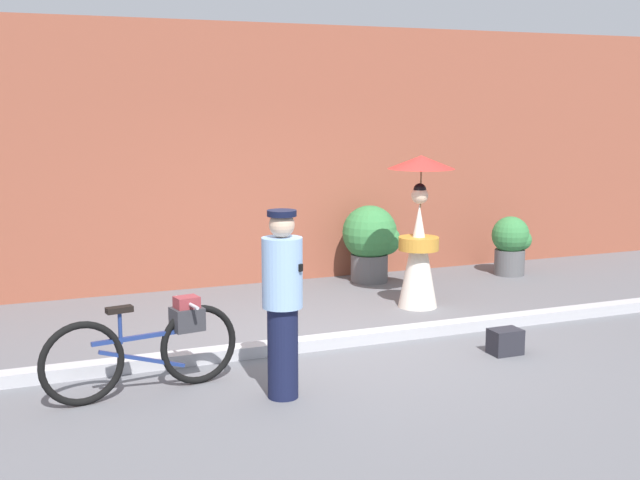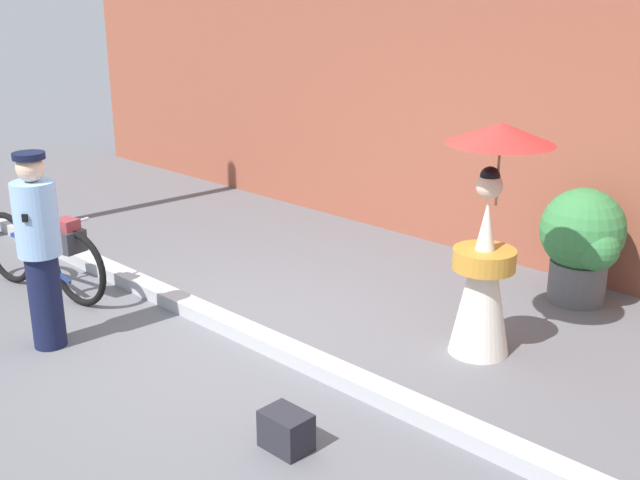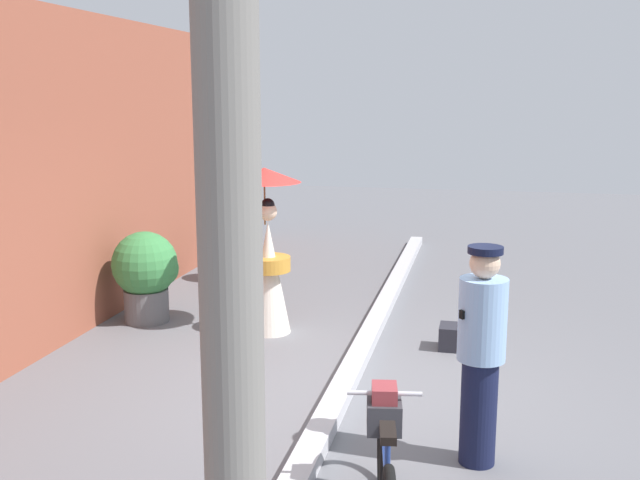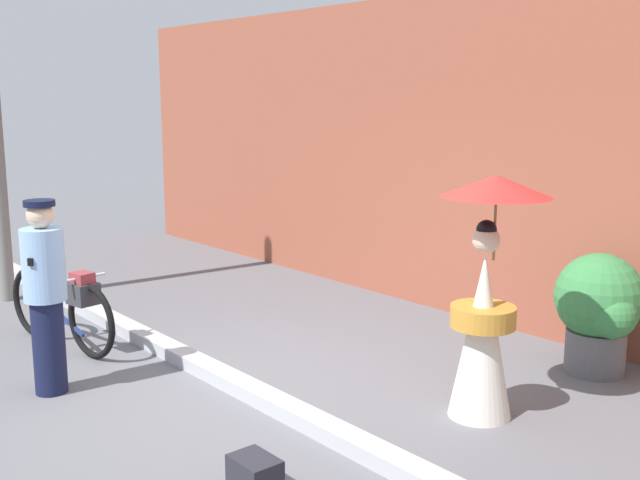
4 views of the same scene
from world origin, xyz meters
The scene contains 9 objects.
ground_plane centered at (0.00, 0.00, 0.00)m, with size 30.00×30.00×0.00m, color slate.
building_wall centered at (0.00, 3.35, 1.76)m, with size 14.00×0.40×3.53m, color brown.
sidewalk_curb centered at (0.00, 0.00, 0.06)m, with size 14.00×0.20×0.12m, color #B2B2B7.
bicycle_near_officer centered at (-2.05, -0.65, 0.42)m, with size 1.73×0.48×0.81m.
person_officer centered at (-1.05, -1.19, 0.85)m, with size 0.34×0.34×1.60m.
person_with_parasol centered at (1.54, 1.16, 0.93)m, with size 0.81×0.81×1.85m.
potted_plant_by_door centered at (3.70, 2.31, 0.47)m, with size 0.55×0.54×0.86m.
potted_plant_small centered at (1.62, 2.66, 0.60)m, with size 0.78×0.76×1.07m.
backpack_on_pavement centered at (1.41, -0.88, 0.13)m, with size 0.31×0.23×0.25m.
Camera 1 is at (-3.24, -7.44, 2.47)m, focal length 45.86 mm.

